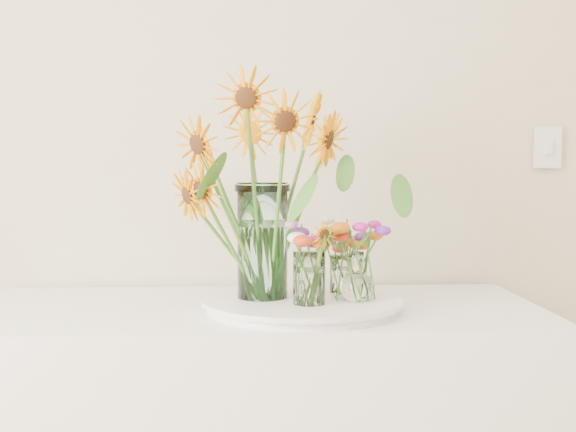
# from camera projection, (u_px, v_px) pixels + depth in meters

# --- Properties ---
(tray) EXTENTS (0.46, 0.46, 0.02)m
(tray) POSITION_uv_depth(u_px,v_px,m) (302.00, 305.00, 1.73)
(tray) COLOR white
(tray) RESTS_ON counter
(mason_jar) EXTENTS (0.15, 0.15, 0.28)m
(mason_jar) POSITION_uv_depth(u_px,v_px,m) (262.00, 241.00, 1.73)
(mason_jar) COLOR #C0F4E5
(mason_jar) RESTS_ON tray
(sunflower_bouquet) EXTENTS (0.99, 0.99, 0.55)m
(sunflower_bouquet) POSITION_uv_depth(u_px,v_px,m) (262.00, 186.00, 1.72)
(sunflower_bouquet) COLOR orange
(sunflower_bouquet) RESTS_ON tray
(small_vase_a) EXTENTS (0.09, 0.09, 0.13)m
(small_vase_a) POSITION_uv_depth(u_px,v_px,m) (309.00, 279.00, 1.65)
(small_vase_a) COLOR white
(small_vase_a) RESTS_ON tray
(wildflower_posy_a) EXTENTS (0.17, 0.17, 0.22)m
(wildflower_posy_a) POSITION_uv_depth(u_px,v_px,m) (309.00, 260.00, 1.64)
(wildflower_posy_a) COLOR #CF6512
(wildflower_posy_a) RESTS_ON tray
(small_vase_b) EXTENTS (0.10, 0.10, 0.12)m
(small_vase_b) POSITION_uv_depth(u_px,v_px,m) (358.00, 277.00, 1.70)
(small_vase_b) COLOR white
(small_vase_b) RESTS_ON tray
(wildflower_posy_b) EXTENTS (0.22, 0.22, 0.21)m
(wildflower_posy_b) POSITION_uv_depth(u_px,v_px,m) (358.00, 258.00, 1.70)
(wildflower_posy_b) COLOR #CF6512
(wildflower_posy_b) RESTS_ON tray
(small_vase_c) EXTENTS (0.07, 0.07, 0.10)m
(small_vase_c) POSITION_uv_depth(u_px,v_px,m) (341.00, 275.00, 1.80)
(small_vase_c) COLOR white
(small_vase_c) RESTS_ON tray
(wildflower_posy_c) EXTENTS (0.18, 0.18, 0.19)m
(wildflower_posy_c) POSITION_uv_depth(u_px,v_px,m) (341.00, 257.00, 1.80)
(wildflower_posy_c) COLOR #CF6512
(wildflower_posy_c) RESTS_ON tray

